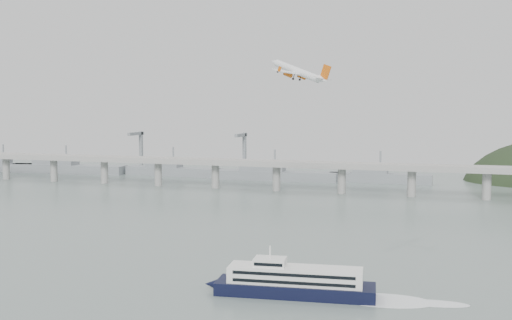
% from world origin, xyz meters
% --- Properties ---
extents(ground, '(900.00, 900.00, 0.00)m').
position_xyz_m(ground, '(0.00, 0.00, 0.00)').
color(ground, slate).
rests_on(ground, ground).
extents(bridge, '(800.00, 22.00, 23.90)m').
position_xyz_m(bridge, '(-1.15, 200.00, 17.65)').
color(bridge, '#969694').
rests_on(bridge, ground).
extents(distant_fleet, '(453.00, 60.90, 40.00)m').
position_xyz_m(distant_fleet, '(-155.36, 265.08, 6.22)').
color(distant_fleet, gray).
rests_on(distant_fleet, ground).
extents(ferry, '(87.34, 22.06, 16.48)m').
position_xyz_m(ferry, '(46.18, -46.49, 4.47)').
color(ferry, black).
rests_on(ferry, ground).
extents(airliner, '(38.27, 36.28, 16.39)m').
position_xyz_m(airliner, '(17.00, 76.36, 81.84)').
color(airliner, white).
rests_on(airliner, ground).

